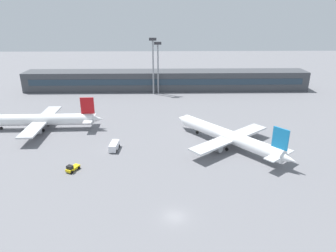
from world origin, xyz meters
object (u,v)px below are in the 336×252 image
Objects in this scene: baggage_tug_yellow at (72,168)px; service_van_white at (114,146)px; airplane_near at (227,136)px; airplane_mid at (38,120)px; floodlight_tower_west at (153,62)px; floodlight_tower_east at (158,64)px.

baggage_tug_yellow is 0.73× the size of service_van_white.
airplane_near is 60.34m from airplane_mid.
airplane_mid reaches higher than service_van_white.
airplane_mid is 10.85× the size of baggage_tug_yellow.
airplane_mid is (-58.60, 14.37, 0.07)m from airplane_near.
airplane_near is at bearing -68.96° from floodlight_tower_west.
floodlight_tower_east is at bearing 108.87° from airplane_near.
airplane_mid is 1.68× the size of floodlight_tower_west.
baggage_tug_yellow is 14.57m from service_van_white.
service_van_white is at bearing -101.03° from floodlight_tower_east.
service_van_white is 0.23× the size of floodlight_tower_east.
floodlight_tower_east is at bearing 48.80° from airplane_mid.
floodlight_tower_east is (11.76, 60.31, 12.46)m from service_van_white.
floodlight_tower_east is (38.61, 44.12, 10.40)m from airplane_mid.
service_van_white is (26.85, -16.20, -2.06)m from airplane_mid.
airplane_mid is 57.64m from floodlight_tower_west.
floodlight_tower_west reaches higher than airplane_mid.
floodlight_tower_east is at bearing 74.34° from baggage_tug_yellow.
airplane_mid is at bearing 166.23° from airplane_near.
service_van_white is 61.62m from floodlight_tower_west.
floodlight_tower_west reaches higher than airplane_near.
floodlight_tower_west is 2.52m from floodlight_tower_east.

